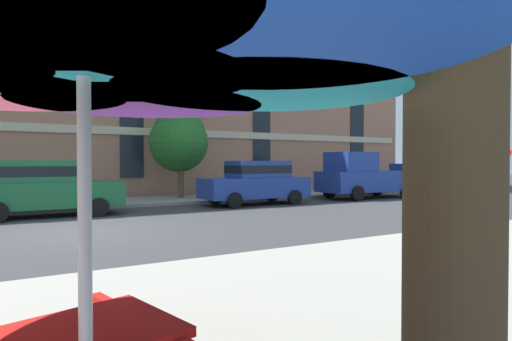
# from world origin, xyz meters

# --- Properties ---
(ground_plane) EXTENTS (120.00, 120.00, 0.00)m
(ground_plane) POSITION_xyz_m (0.00, 0.00, 0.00)
(ground_plane) COLOR #38383A
(sidewalk_far) EXTENTS (56.00, 3.60, 0.12)m
(sidewalk_far) POSITION_xyz_m (0.00, 6.80, 0.06)
(sidewalk_far) COLOR gray
(sidewalk_far) RESTS_ON ground
(apartment_building) EXTENTS (42.81, 12.08, 16.00)m
(apartment_building) POSITION_xyz_m (0.00, 14.99, 8.00)
(apartment_building) COLOR #A87056
(apartment_building) RESTS_ON ground
(sedan_green) EXTENTS (4.40, 1.98, 1.78)m
(sedan_green) POSITION_xyz_m (-0.30, 3.70, 0.95)
(sedan_green) COLOR #195933
(sedan_green) RESTS_ON ground
(sedan_blue) EXTENTS (4.40, 1.98, 1.78)m
(sedan_blue) POSITION_xyz_m (7.32, 3.70, 0.95)
(sedan_blue) COLOR navy
(sedan_blue) RESTS_ON ground
(pickup_blue_midblock) EXTENTS (5.10, 2.12, 2.20)m
(pickup_blue_midblock) POSITION_xyz_m (13.32, 3.70, 1.03)
(pickup_blue_midblock) COLOR navy
(pickup_blue_midblock) RESTS_ON ground
(pickup_gray) EXTENTS (5.10, 2.12, 2.20)m
(pickup_gray) POSITION_xyz_m (20.60, 3.70, 1.03)
(pickup_gray) COLOR slate
(pickup_gray) RESTS_ON ground
(stop_sign) EXTENTS (0.07, 0.68, 2.82)m
(stop_sign) POSITION_xyz_m (32.10, 7.40, 1.88)
(stop_sign) COLOR slate
(stop_sign) RESTS_ON ground
(street_tree_middle) EXTENTS (2.68, 2.90, 4.25)m
(street_tree_middle) POSITION_xyz_m (5.22, 7.00, 2.74)
(street_tree_middle) COLOR brown
(street_tree_middle) RESTS_ON ground
(patio_umbrella) EXTENTS (3.35, 3.12, 2.55)m
(patio_umbrella) POSITION_xyz_m (-0.79, -9.00, 2.28)
(patio_umbrella) COLOR silver
(patio_umbrella) RESTS_ON ground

